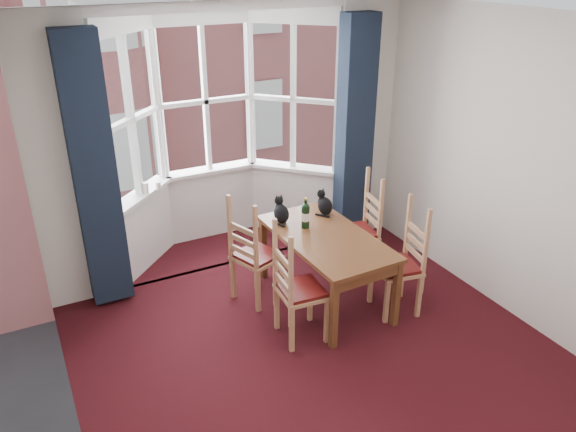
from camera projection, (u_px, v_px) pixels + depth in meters
floor at (341, 380)px, 4.64m from camera, size 4.50×4.50×0.00m
ceiling at (359, 25)px, 3.44m from camera, size 4.50×4.50×0.00m
wall_left at (54, 300)px, 3.21m from camera, size 0.00×4.50×4.50m
wall_right at (543, 182)px, 4.87m from camera, size 0.00×4.50×4.50m
wall_back_pier_left at (65, 168)px, 5.17m from camera, size 0.70×0.12×2.80m
wall_back_pier_right at (363, 123)px, 6.53m from camera, size 0.70×0.12×2.80m
bay_window at (214, 131)px, 6.25m from camera, size 2.76×0.94×2.80m
curtain_left at (95, 175)px, 5.14m from camera, size 0.38×0.22×2.60m
curtain_right at (355, 134)px, 6.31m from camera, size 0.38×0.22×2.60m
dining_table at (326, 243)px, 5.45m from camera, size 0.83×1.50×0.72m
chair_left_near at (292, 294)px, 4.96m from camera, size 0.43×0.45×0.92m
chair_left_far at (250, 260)px, 5.49m from camera, size 0.52×0.53×0.92m
chair_right_near at (405, 266)px, 5.39m from camera, size 0.47×0.49×0.92m
chair_right_far at (364, 232)px, 6.04m from camera, size 0.47×0.48×0.92m
cat_left at (281, 212)px, 5.66m from camera, size 0.16×0.21×0.28m
cat_right at (325, 204)px, 5.84m from camera, size 0.18×0.22×0.27m
wine_bottle at (306, 215)px, 5.52m from camera, size 0.08×0.08×0.32m
candle_tall at (146, 188)px, 5.98m from camera, size 0.06×0.06×0.12m
candle_short at (158, 186)px, 6.07m from camera, size 0.06×0.06×0.09m
street at (46, 123)px, 33.14m from camera, size 80.00×80.00×0.00m
tenement_building at (69, 17)px, 15.22m from camera, size 18.40×7.80×15.20m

